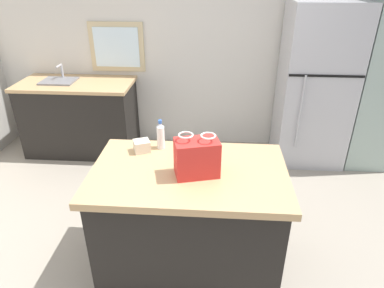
{
  "coord_description": "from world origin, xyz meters",
  "views": [
    {
      "loc": [
        0.19,
        -2.07,
        2.16
      ],
      "look_at": [
        0.02,
        0.24,
        0.95
      ],
      "focal_mm": 31.95,
      "sensor_mm": 36.0,
      "label": 1
    }
  ],
  "objects_px": {
    "bottle": "(161,136)",
    "shopping_bag": "(197,157)",
    "refrigerator": "(315,87)",
    "small_box": "(142,146)",
    "kitchen_island": "(189,220)",
    "tall_cabinet": "(381,75)"
  },
  "relations": [
    {
      "from": "bottle",
      "to": "shopping_bag",
      "type": "bearing_deg",
      "value": -50.16
    },
    {
      "from": "refrigerator",
      "to": "small_box",
      "type": "relative_size",
      "value": 15.83
    },
    {
      "from": "kitchen_island",
      "to": "small_box",
      "type": "bearing_deg",
      "value": 146.75
    },
    {
      "from": "tall_cabinet",
      "to": "kitchen_island",
      "type": "bearing_deg",
      "value": -137.07
    },
    {
      "from": "shopping_bag",
      "to": "bottle",
      "type": "xyz_separation_m",
      "value": [
        -0.3,
        0.36,
        -0.02
      ]
    },
    {
      "from": "tall_cabinet",
      "to": "refrigerator",
      "type": "bearing_deg",
      "value": -179.98
    },
    {
      "from": "refrigerator",
      "to": "shopping_bag",
      "type": "distance_m",
      "value": 2.29
    },
    {
      "from": "kitchen_island",
      "to": "refrigerator",
      "type": "relative_size",
      "value": 0.74
    },
    {
      "from": "refrigerator",
      "to": "shopping_bag",
      "type": "xyz_separation_m",
      "value": [
        -1.26,
        -1.92,
        0.1
      ]
    },
    {
      "from": "kitchen_island",
      "to": "small_box",
      "type": "relative_size",
      "value": 11.69
    },
    {
      "from": "kitchen_island",
      "to": "bottle",
      "type": "relative_size",
      "value": 5.8
    },
    {
      "from": "tall_cabinet",
      "to": "shopping_bag",
      "type": "relative_size",
      "value": 6.61
    },
    {
      "from": "shopping_bag",
      "to": "small_box",
      "type": "distance_m",
      "value": 0.54
    },
    {
      "from": "small_box",
      "to": "bottle",
      "type": "bearing_deg",
      "value": 24.79
    },
    {
      "from": "shopping_bag",
      "to": "refrigerator",
      "type": "bearing_deg",
      "value": 56.79
    },
    {
      "from": "tall_cabinet",
      "to": "small_box",
      "type": "bearing_deg",
      "value": -145.87
    },
    {
      "from": "tall_cabinet",
      "to": "small_box",
      "type": "xyz_separation_m",
      "value": [
        -2.39,
        -1.62,
        -0.13
      ]
    },
    {
      "from": "kitchen_island",
      "to": "refrigerator",
      "type": "bearing_deg",
      "value": 54.96
    },
    {
      "from": "refrigerator",
      "to": "small_box",
      "type": "height_order",
      "value": "refrigerator"
    },
    {
      "from": "small_box",
      "to": "kitchen_island",
      "type": "bearing_deg",
      "value": -33.25
    },
    {
      "from": "kitchen_island",
      "to": "tall_cabinet",
      "type": "relative_size",
      "value": 0.64
    },
    {
      "from": "kitchen_island",
      "to": "refrigerator",
      "type": "height_order",
      "value": "refrigerator"
    }
  ]
}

